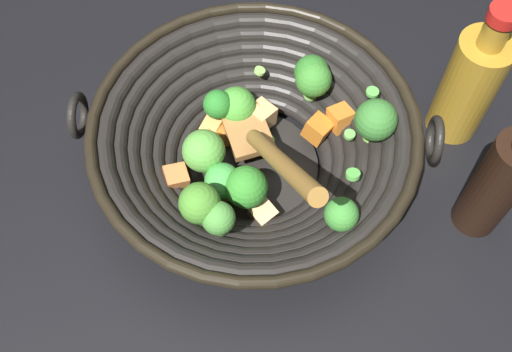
% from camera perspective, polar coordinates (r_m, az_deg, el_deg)
% --- Properties ---
extents(ground_plane, '(4.00, 4.00, 0.00)m').
position_cam_1_polar(ground_plane, '(0.76, -0.15, 0.66)').
color(ground_plane, black).
extents(wok, '(0.38, 0.38, 0.24)m').
position_cam_1_polar(wok, '(0.70, -0.10, 3.19)').
color(wok, black).
rests_on(wok, ground).
extents(soy_sauce_bottle, '(0.05, 0.05, 0.21)m').
position_cam_1_polar(soy_sauce_bottle, '(0.70, 21.77, -0.61)').
color(soy_sauce_bottle, black).
rests_on(soy_sauce_bottle, ground).
extents(cooking_oil_bottle, '(0.07, 0.07, 0.20)m').
position_cam_1_polar(cooking_oil_bottle, '(0.77, 19.43, 8.16)').
color(cooking_oil_bottle, '#AD7F23').
rests_on(cooking_oil_bottle, ground).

